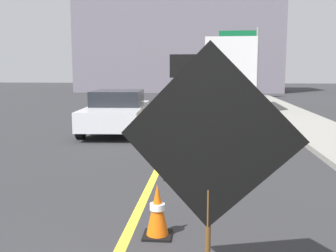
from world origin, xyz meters
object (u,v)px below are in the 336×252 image
object	(u,v)px
highway_guide_sign	(246,50)
traffic_cone_far_lane	(169,135)
pickup_car	(117,111)
traffic_cone_curbside	(178,122)
roadwork_sign	(209,142)
box_truck	(228,74)
arrow_board_trailer	(189,109)
traffic_cone_near_sign	(157,211)
traffic_cone_mid_lane	(174,159)

from	to	relation	value
highway_guide_sign	traffic_cone_far_lane	distance (m)	19.07
pickup_car	traffic_cone_curbside	xyz separation A→B (m)	(2.08, -0.21, -0.34)
roadwork_sign	box_truck	xyz separation A→B (m)	(1.19, 17.44, 0.41)
box_truck	highway_guide_sign	xyz separation A→B (m)	(1.68, 8.00, 1.54)
arrow_board_trailer	traffic_cone_curbside	xyz separation A→B (m)	(-0.22, -3.39, -0.12)
traffic_cone_near_sign	highway_guide_sign	bearing A→B (deg)	81.77
arrow_board_trailer	highway_guide_sign	xyz separation A→B (m)	(3.54, 12.48, 2.94)
traffic_cone_mid_lane	traffic_cone_far_lane	world-z (taller)	traffic_cone_mid_lane
roadwork_sign	highway_guide_sign	xyz separation A→B (m)	(2.87, 25.44, 1.95)
pickup_car	traffic_cone_mid_lane	xyz separation A→B (m)	(2.36, -5.75, -0.31)
traffic_cone_curbside	roadwork_sign	bearing A→B (deg)	-84.67
pickup_car	arrow_board_trailer	bearing A→B (deg)	54.06
pickup_car	highway_guide_sign	xyz separation A→B (m)	(5.85, 15.66, 2.73)
traffic_cone_far_lane	traffic_cone_near_sign	bearing A→B (deg)	-86.51
traffic_cone_mid_lane	traffic_cone_far_lane	xyz separation A→B (m)	(-0.35, 2.98, -0.02)
traffic_cone_near_sign	traffic_cone_curbside	world-z (taller)	traffic_cone_curbside
highway_guide_sign	traffic_cone_near_sign	size ratio (longest dim) A/B	7.30
traffic_cone_curbside	arrow_board_trailer	bearing A→B (deg)	86.30
roadwork_sign	arrow_board_trailer	distance (m)	13.02
box_truck	pickup_car	bearing A→B (deg)	-118.55
traffic_cone_mid_lane	highway_guide_sign	bearing A→B (deg)	80.76
traffic_cone_mid_lane	traffic_cone_curbside	size ratio (longest dim) A/B	1.07
roadwork_sign	pickup_car	size ratio (longest dim) A/B	0.50
roadwork_sign	traffic_cone_near_sign	world-z (taller)	roadwork_sign
traffic_cone_mid_lane	box_truck	bearing A→B (deg)	82.34
highway_guide_sign	traffic_cone_far_lane	size ratio (longest dim) A/B	6.83
roadwork_sign	box_truck	world-z (taller)	box_truck
traffic_cone_far_lane	traffic_cone_curbside	distance (m)	2.56
box_truck	traffic_cone_near_sign	xyz separation A→B (m)	(-1.80, -16.09, -1.54)
box_truck	traffic_cone_far_lane	size ratio (longest dim) A/B	9.57
pickup_car	traffic_cone_mid_lane	world-z (taller)	pickup_car
roadwork_sign	highway_guide_sign	size ratio (longest dim) A/B	0.47
traffic_cone_near_sign	roadwork_sign	bearing A→B (deg)	-65.59
pickup_car	traffic_cone_near_sign	world-z (taller)	pickup_car
arrow_board_trailer	traffic_cone_curbside	size ratio (longest dim) A/B	3.70
box_truck	highway_guide_sign	bearing A→B (deg)	78.14
highway_guide_sign	traffic_cone_near_sign	bearing A→B (deg)	-98.23
roadwork_sign	traffic_cone_mid_lane	world-z (taller)	roadwork_sign
pickup_car	highway_guide_sign	distance (m)	16.94
traffic_cone_near_sign	traffic_cone_mid_lane	size ratio (longest dim) A/B	0.88
pickup_car	traffic_cone_mid_lane	size ratio (longest dim) A/B	5.99
box_truck	traffic_cone_curbside	bearing A→B (deg)	-104.82
roadwork_sign	traffic_cone_far_lane	world-z (taller)	roadwork_sign
traffic_cone_far_lane	traffic_cone_mid_lane	bearing A→B (deg)	-83.40
roadwork_sign	pickup_car	bearing A→B (deg)	106.92
box_truck	traffic_cone_curbside	xyz separation A→B (m)	(-2.08, -7.87, -1.52)
roadwork_sign	arrow_board_trailer	bearing A→B (deg)	92.97
arrow_board_trailer	traffic_cone_far_lane	world-z (taller)	arrow_board_trailer
highway_guide_sign	traffic_cone_mid_lane	xyz separation A→B (m)	(-3.48, -21.41, -3.04)
traffic_cone_curbside	box_truck	bearing A→B (deg)	75.18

